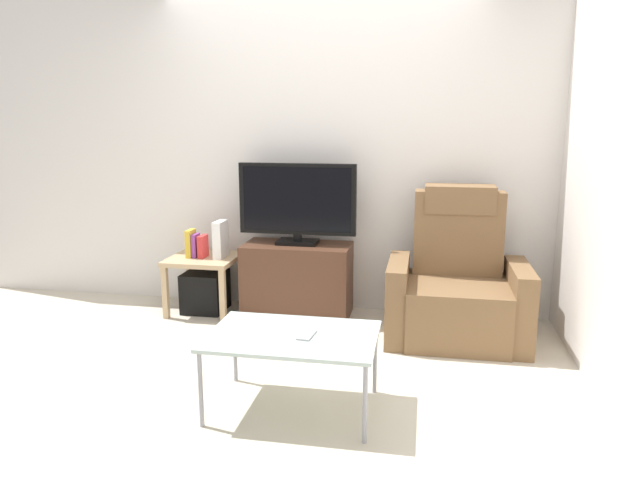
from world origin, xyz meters
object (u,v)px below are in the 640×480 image
at_px(subwoofer_box, 205,291).
at_px(book_middle, 196,245).
at_px(game_console, 221,239).
at_px(recliner_armchair, 457,287).
at_px(cell_phone, 307,335).
at_px(book_leftmost, 191,243).
at_px(book_rightmost, 203,246).
at_px(television, 297,202).
at_px(tv_stand, 297,280).
at_px(coffee_table, 293,339).
at_px(side_table, 204,265).

height_order(subwoofer_box, book_middle, book_middle).
relative_size(book_middle, game_console, 0.64).
distance_m(recliner_armchair, cell_phone, 1.54).
bearing_deg(cell_phone, recliner_armchair, 62.97).
height_order(book_leftmost, cell_phone, book_leftmost).
bearing_deg(book_rightmost, television, 5.67).
relative_size(tv_stand, coffee_table, 0.94).
relative_size(subwoofer_box, game_console, 1.10).
bearing_deg(recliner_armchair, coffee_table, -124.85).
distance_m(book_middle, book_rightmost, 0.06).
distance_m(game_console, cell_phone, 1.83).
relative_size(book_rightmost, game_console, 0.61).
xyz_separation_m(subwoofer_box, book_middle, (-0.06, -0.02, 0.39)).
distance_m(tv_stand, television, 0.63).
distance_m(recliner_armchair, subwoofer_box, 2.03).
height_order(book_middle, coffee_table, book_middle).
relative_size(side_table, book_leftmost, 2.43).
distance_m(television, recliner_armchair, 1.38).
distance_m(book_leftmost, cell_phone, 1.95).
bearing_deg(coffee_table, book_rightmost, 126.52).
height_order(subwoofer_box, coffee_table, coffee_table).
relative_size(side_table, book_middle, 2.83).
bearing_deg(subwoofer_box, television, 4.17).
height_order(television, book_rightmost, television).
bearing_deg(tv_stand, game_console, -177.48).
relative_size(book_middle, coffee_table, 0.21).
height_order(tv_stand, cell_phone, tv_stand).
relative_size(side_table, coffee_table, 0.60).
xyz_separation_m(television, book_leftmost, (-0.87, -0.08, -0.35)).
bearing_deg(cell_phone, subwoofer_box, 134.04).
xyz_separation_m(game_console, cell_phone, (1.02, -1.50, -0.17)).
xyz_separation_m(side_table, game_console, (0.15, 0.01, 0.22)).
height_order(tv_stand, side_table, tv_stand).
bearing_deg(book_middle, cell_phone, -50.33).
distance_m(book_leftmost, game_console, 0.25).
height_order(television, subwoofer_box, television).
relative_size(subwoofer_box, cell_phone, 2.17).
bearing_deg(side_table, recliner_armchair, -5.94).
height_order(book_leftmost, coffee_table, book_leftmost).
height_order(game_console, cell_phone, game_console).
xyz_separation_m(subwoofer_box, book_leftmost, (-0.10, -0.02, 0.41)).
height_order(recliner_armchair, book_rightmost, recliner_armchair).
bearing_deg(cell_phone, coffee_table, 179.05).
relative_size(side_table, subwoofer_box, 1.66).
height_order(tv_stand, game_console, game_console).
height_order(recliner_armchair, cell_phone, recliner_armchair).
bearing_deg(cell_phone, side_table, 134.04).
xyz_separation_m(side_table, book_rightmost, (0.00, -0.02, 0.16)).
height_order(book_middle, book_rightmost, book_middle).
relative_size(book_leftmost, coffee_table, 0.25).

